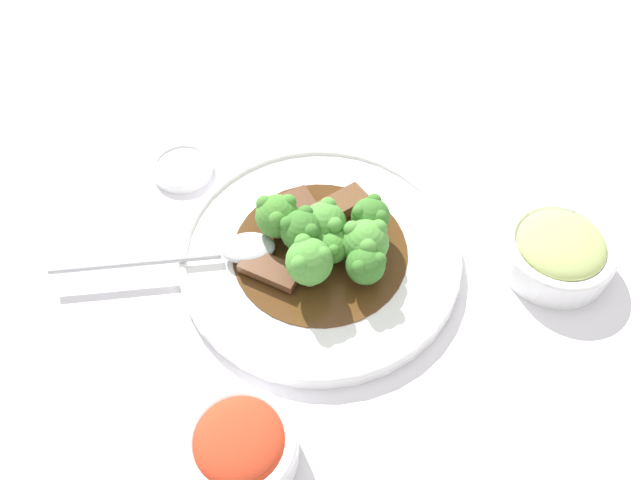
% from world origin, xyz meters
% --- Properties ---
extents(ground_plane, '(4.00, 4.00, 0.00)m').
position_xyz_m(ground_plane, '(0.00, 0.00, 0.00)').
color(ground_plane, silver).
extents(main_plate, '(0.31, 0.31, 0.02)m').
position_xyz_m(main_plate, '(0.00, 0.00, 0.01)').
color(main_plate, white).
rests_on(main_plate, ground_plane).
extents(beef_strip_0, '(0.06, 0.08, 0.02)m').
position_xyz_m(beef_strip_0, '(-0.05, 0.02, 0.03)').
color(beef_strip_0, brown).
rests_on(beef_strip_0, main_plate).
extents(beef_strip_1, '(0.06, 0.07, 0.01)m').
position_xyz_m(beef_strip_1, '(0.03, -0.05, 0.02)').
color(beef_strip_1, '#56331E').
rests_on(beef_strip_1, main_plate).
extents(beef_strip_2, '(0.08, 0.06, 0.01)m').
position_xyz_m(beef_strip_2, '(-0.04, -0.02, 0.03)').
color(beef_strip_2, '#56331E').
rests_on(beef_strip_2, main_plate).
extents(broccoli_floret_0, '(0.05, 0.05, 0.05)m').
position_xyz_m(broccoli_floret_0, '(0.02, 0.05, 0.05)').
color(broccoli_floret_0, '#7FA84C').
rests_on(broccoli_floret_0, main_plate).
extents(broccoli_floret_1, '(0.04, 0.04, 0.05)m').
position_xyz_m(broccoli_floret_1, '(-0.00, -0.02, 0.05)').
color(broccoli_floret_1, '#7FA84C').
rests_on(broccoli_floret_1, main_plate).
extents(broccoli_floret_2, '(0.04, 0.04, 0.05)m').
position_xyz_m(broccoli_floret_2, '(0.04, 0.04, 0.05)').
color(broccoli_floret_2, '#8EB756').
rests_on(broccoli_floret_2, main_plate).
extents(broccoli_floret_3, '(0.05, 0.05, 0.05)m').
position_xyz_m(broccoli_floret_3, '(-0.02, -0.04, 0.05)').
color(broccoli_floret_3, '#7FA84C').
rests_on(broccoli_floret_3, main_plate).
extents(broccoli_floret_4, '(0.04, 0.04, 0.05)m').
position_xyz_m(broccoli_floret_4, '(-0.02, 0.05, 0.05)').
color(broccoli_floret_4, '#7FA84C').
rests_on(broccoli_floret_4, main_plate).
extents(broccoli_floret_5, '(0.05, 0.05, 0.06)m').
position_xyz_m(broccoli_floret_5, '(0.04, -0.01, 0.05)').
color(broccoli_floret_5, '#8EB756').
rests_on(broccoli_floret_5, main_plate).
extents(broccoli_floret_6, '(0.03, 0.03, 0.04)m').
position_xyz_m(broccoli_floret_6, '(0.01, 0.01, 0.04)').
color(broccoli_floret_6, '#7FA84C').
rests_on(broccoli_floret_6, main_plate).
extents(broccoli_floret_7, '(0.05, 0.05, 0.05)m').
position_xyz_m(broccoli_floret_7, '(-0.01, 0.01, 0.05)').
color(broccoli_floret_7, '#8EB756').
rests_on(broccoli_floret_7, main_plate).
extents(serving_spoon, '(0.04, 0.24, 0.01)m').
position_xyz_m(serving_spoon, '(0.01, -0.10, 0.03)').
color(serving_spoon, '#B7B7BC').
rests_on(serving_spoon, main_plate).
extents(side_bowl_kimchi, '(0.10, 0.10, 0.05)m').
position_xyz_m(side_bowl_kimchi, '(0.21, -0.08, 0.03)').
color(side_bowl_kimchi, white).
rests_on(side_bowl_kimchi, ground_plane).
extents(side_bowl_appetizer, '(0.12, 0.12, 0.05)m').
position_xyz_m(side_bowl_appetizer, '(0.02, 0.25, 0.02)').
color(side_bowl_appetizer, white).
rests_on(side_bowl_appetizer, ground_plane).
extents(sauce_dish, '(0.07, 0.07, 0.01)m').
position_xyz_m(sauce_dish, '(-0.14, -0.16, 0.01)').
color(sauce_dish, white).
rests_on(sauce_dish, ground_plane).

